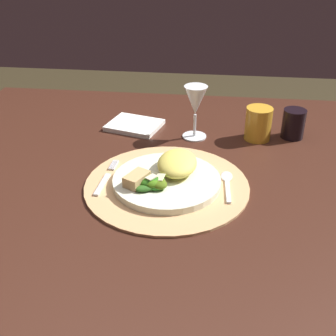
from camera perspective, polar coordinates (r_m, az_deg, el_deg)
The scene contains 12 objects.
dining_table at distance 1.13m, azimuth 0.29°, elevation -4.70°, with size 1.34×1.06×0.72m.
placemat at distance 1.01m, azimuth -0.33°, elevation -2.25°, with size 0.38×0.38×0.01m, color tan.
dinner_plate at distance 1.00m, azimuth -0.33°, elevation -1.71°, with size 0.25×0.25×0.02m, color silver.
pasta_serving at distance 1.02m, azimuth 1.22°, elevation 0.64°, with size 0.13×0.09×0.04m, color #E3D358.
salad_greens at distance 0.96m, azimuth -1.87°, elevation -2.08°, with size 0.08×0.07×0.03m.
bread_piece at distance 0.97m, azimuth -4.10°, elevation -1.46°, with size 0.06×0.04×0.03m, color tan.
fork at distance 1.03m, azimuth -8.17°, elevation -1.39°, with size 0.02×0.16×0.00m.
spoon at distance 1.02m, azimuth 7.73°, elevation -1.67°, with size 0.03×0.13×0.01m.
napkin at distance 1.30m, azimuth -4.40°, elevation 5.61°, with size 0.15×0.12×0.01m, color white.
wine_glass at distance 1.20m, azimuth 3.62°, elevation 8.52°, with size 0.07×0.07×0.15m.
amber_tumbler at distance 1.23m, azimuth 11.74°, elevation 5.71°, with size 0.07×0.07×0.09m, color gold.
dark_tumbler at distance 1.27m, azimuth 16.10°, elevation 5.60°, with size 0.06×0.06×0.08m, color black.
Camera 1 is at (0.10, -0.92, 1.26)m, focal length 46.55 mm.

